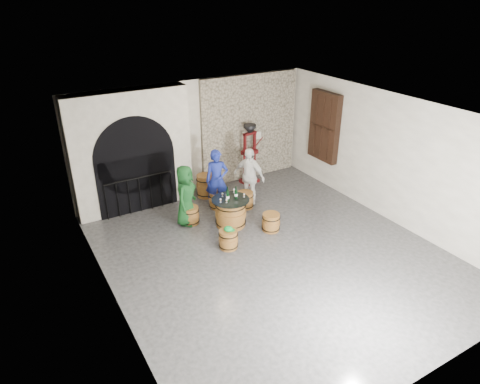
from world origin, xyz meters
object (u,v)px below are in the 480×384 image
barrel_stool_near_left (228,239)px  corking_press (250,150)px  barrel_table (231,212)px  person_blue (217,180)px  wine_bottle_right (227,194)px  barrel_stool_left (190,215)px  barrel_stool_far (217,200)px  person_white (249,177)px  person_green (186,195)px  wine_bottle_left (228,196)px  barrel_stool_near_right (271,222)px  barrel_stool_right (245,200)px  wine_bottle_center (236,194)px  side_barrel (205,186)px

barrel_stool_near_left → corking_press: size_ratio=0.25×
barrel_table → person_blue: 1.11m
wine_bottle_right → barrel_stool_left: bearing=145.7°
barrel_table → barrel_stool_far: bearing=81.7°
person_white → wine_bottle_right: person_white is taller
barrel_stool_near_left → wine_bottle_right: wine_bottle_right is taller
wine_bottle_right → corking_press: size_ratio=0.18×
person_green → wine_bottle_left: bearing=-87.0°
barrel_stool_near_right → person_green: size_ratio=0.29×
person_green → wine_bottle_right: (0.86, -0.59, 0.08)m
barrel_stool_left → barrel_stool_right: (1.64, 0.03, 0.00)m
barrel_stool_left → barrel_stool_far: size_ratio=1.00×
person_blue → wine_bottle_left: person_blue is taller
barrel_stool_left → wine_bottle_center: wine_bottle_center is taller
barrel_stool_left → barrel_stool_near_left: (0.28, -1.48, 0.00)m
barrel_stool_left → wine_bottle_right: wine_bottle_right is taller
person_blue → wine_bottle_center: person_blue is taller
person_green → person_white: 1.93m
barrel_table → barrel_stool_near_right: 1.04m
barrel_table → barrel_stool_near_right: barrel_table is taller
barrel_stool_right → wine_bottle_center: size_ratio=1.40×
barrel_table → person_white: bearing=38.0°
barrel_table → person_green: (-0.91, 0.66, 0.42)m
barrel_stool_far → person_blue: 0.61m
wine_bottle_center → side_barrel: size_ratio=0.49×
person_green → wine_bottle_left: 1.07m
person_blue → person_white: 0.89m
barrel_table → barrel_stool_left: (-0.83, 0.61, -0.14)m
barrel_table → person_green: size_ratio=0.60×
barrel_stool_right → corking_press: bearing=54.6°
wine_bottle_center → barrel_stool_far: bearing=89.5°
barrel_table → wine_bottle_right: wine_bottle_right is taller
corking_press → barrel_stool_near_right: bearing=-121.7°
barrel_stool_left → wine_bottle_left: bearing=-41.1°
person_green → person_white: size_ratio=0.96×
barrel_stool_left → wine_bottle_right: size_ratio=1.40×
person_white → wine_bottle_center: person_white is taller
barrel_stool_left → wine_bottle_right: (0.79, -0.54, 0.64)m
barrel_table → person_green: bearing=143.9°
barrel_stool_right → wine_bottle_center: bearing=-135.4°
barrel_stool_right → wine_bottle_left: (-0.91, -0.67, 0.64)m
person_blue → wine_bottle_right: (-0.19, -0.92, 0.03)m
barrel_stool_near_left → corking_press: bearing=50.9°
person_green → wine_bottle_center: size_ratio=4.82×
corking_press → barrel_table: bearing=-142.4°
wine_bottle_left → wine_bottle_right: bearing=64.2°
barrel_stool_far → barrel_stool_near_right: size_ratio=1.00×
barrel_stool_near_right → corking_press: size_ratio=0.25×
barrel_stool_left → person_blue: bearing=21.7°
person_blue → barrel_stool_near_left: bearing=-87.4°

